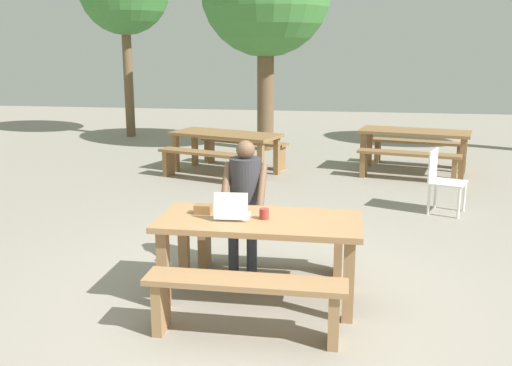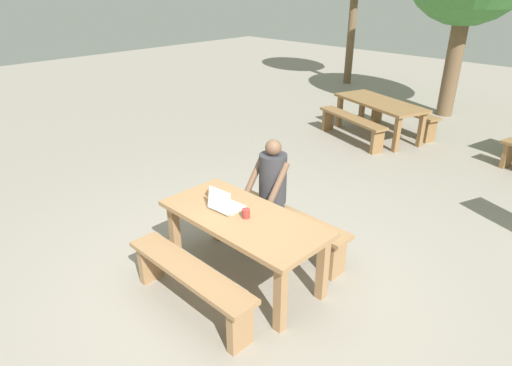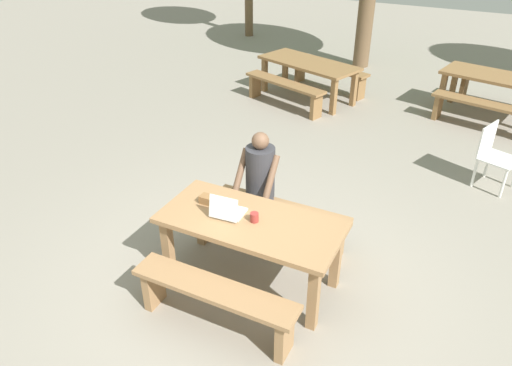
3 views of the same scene
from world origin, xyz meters
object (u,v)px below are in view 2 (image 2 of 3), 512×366
laptop (225,204)px  small_pouch (214,194)px  picnic_table_front (244,226)px  coffee_mug (246,213)px  picnic_table_mid (379,106)px  person_seated (271,186)px

laptop → small_pouch: 0.30m
picnic_table_front → coffee_mug: coffee_mug is taller
laptop → picnic_table_front: bearing=-174.7°
laptop → picnic_table_mid: laptop is taller
small_pouch → coffee_mug: bearing=-7.5°
coffee_mug → laptop: bearing=-173.2°
laptop → coffee_mug: size_ratio=3.36×
coffee_mug → picnic_table_front: bearing=172.3°
picnic_table_front → coffee_mug: size_ratio=19.26×
small_pouch → coffee_mug: size_ratio=1.62×
picnic_table_front → person_seated: 0.72m
laptop → person_seated: 0.70m
coffee_mug → person_seated: size_ratio=0.07×
small_pouch → picnic_table_mid: 5.04m
small_pouch → person_seated: (0.27, 0.59, -0.02)m
coffee_mug → person_seated: 0.72m
laptop → person_seated: person_seated is taller
laptop → coffee_mug: bearing=-177.2°
picnic_table_front → small_pouch: size_ratio=11.90×
picnic_table_front → small_pouch: small_pouch is taller
laptop → person_seated: bearing=-92.9°
small_pouch → coffee_mug: (0.55, -0.07, 0.00)m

